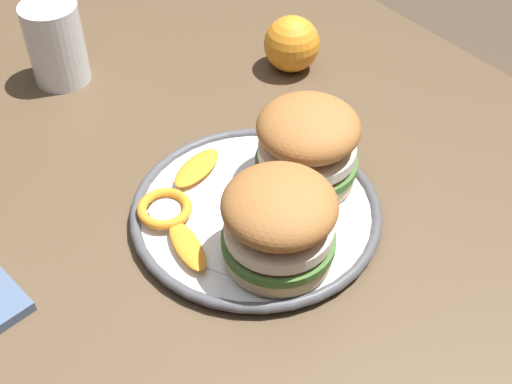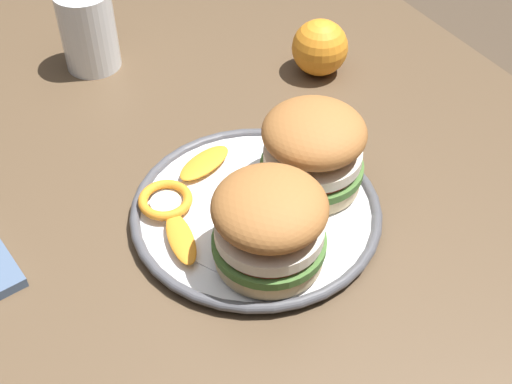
{
  "view_description": "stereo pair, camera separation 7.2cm",
  "coord_description": "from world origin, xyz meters",
  "px_view_note": "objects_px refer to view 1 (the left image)",
  "views": [
    {
      "loc": [
        0.46,
        -0.28,
        1.28
      ],
      "look_at": [
        0.03,
        0.05,
        0.75
      ],
      "focal_mm": 48.49,
      "sensor_mm": 36.0,
      "label": 1
    },
    {
      "loc": [
        0.5,
        -0.22,
        1.28
      ],
      "look_at": [
        0.03,
        0.05,
        0.75
      ],
      "focal_mm": 48.49,
      "sensor_mm": 36.0,
      "label": 2
    }
  ],
  "objects_px": {
    "sandwich_half_right": "(279,222)",
    "whole_orange": "(292,44)",
    "drinking_glass": "(56,48)",
    "sandwich_half_left": "(307,144)",
    "dinner_plate": "(256,211)",
    "dining_table": "(209,272)"
  },
  "relations": [
    {
      "from": "sandwich_half_right",
      "to": "whole_orange",
      "type": "height_order",
      "value": "sandwich_half_right"
    },
    {
      "from": "sandwich_half_right",
      "to": "drinking_glass",
      "type": "relative_size",
      "value": 1.43
    },
    {
      "from": "dinner_plate",
      "to": "sandwich_half_left",
      "type": "xyz_separation_m",
      "value": [
        -0.0,
        0.08,
        0.06
      ]
    },
    {
      "from": "sandwich_half_left",
      "to": "whole_orange",
      "type": "height_order",
      "value": "sandwich_half_left"
    },
    {
      "from": "sandwich_half_right",
      "to": "whole_orange",
      "type": "relative_size",
      "value": 2.06
    },
    {
      "from": "drinking_glass",
      "to": "dinner_plate",
      "type": "bearing_deg",
      "value": 7.77
    },
    {
      "from": "sandwich_half_left",
      "to": "drinking_glass",
      "type": "bearing_deg",
      "value": -161.46
    },
    {
      "from": "whole_orange",
      "to": "sandwich_half_left",
      "type": "bearing_deg",
      "value": -35.74
    },
    {
      "from": "dining_table",
      "to": "whole_orange",
      "type": "xyz_separation_m",
      "value": [
        -0.18,
        0.27,
        0.13
      ]
    },
    {
      "from": "dinner_plate",
      "to": "drinking_glass",
      "type": "distance_m",
      "value": 0.39
    },
    {
      "from": "dining_table",
      "to": "dinner_plate",
      "type": "xyz_separation_m",
      "value": [
        0.03,
        0.05,
        0.1
      ]
    },
    {
      "from": "sandwich_half_left",
      "to": "dinner_plate",
      "type": "bearing_deg",
      "value": -87.52
    },
    {
      "from": "dining_table",
      "to": "dinner_plate",
      "type": "relative_size",
      "value": 4.5
    },
    {
      "from": "dining_table",
      "to": "dinner_plate",
      "type": "distance_m",
      "value": 0.11
    },
    {
      "from": "sandwich_half_right",
      "to": "drinking_glass",
      "type": "height_order",
      "value": "sandwich_half_right"
    },
    {
      "from": "dinner_plate",
      "to": "drinking_glass",
      "type": "xyz_separation_m",
      "value": [
        -0.38,
        -0.05,
        0.04
      ]
    },
    {
      "from": "sandwich_half_right",
      "to": "drinking_glass",
      "type": "bearing_deg",
      "value": -176.58
    },
    {
      "from": "sandwich_half_right",
      "to": "whole_orange",
      "type": "bearing_deg",
      "value": 138.38
    },
    {
      "from": "sandwich_half_left",
      "to": "sandwich_half_right",
      "type": "distance_m",
      "value": 0.12
    },
    {
      "from": "dining_table",
      "to": "sandwich_half_right",
      "type": "xyz_separation_m",
      "value": [
        0.1,
        0.03,
        0.15
      ]
    },
    {
      "from": "dinner_plate",
      "to": "drinking_glass",
      "type": "relative_size",
      "value": 2.49
    },
    {
      "from": "dinner_plate",
      "to": "whole_orange",
      "type": "bearing_deg",
      "value": 133.04
    }
  ]
}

